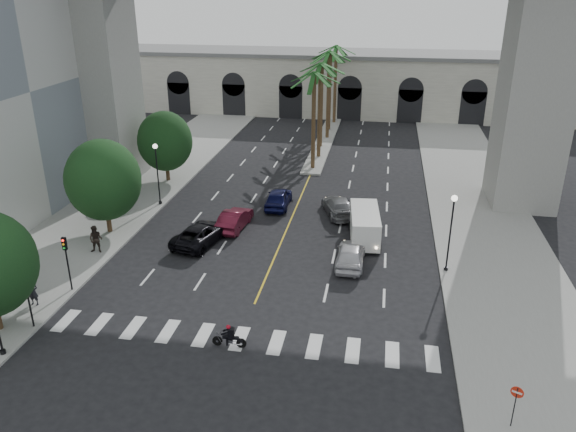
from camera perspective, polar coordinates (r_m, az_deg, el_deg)
The scene contains 27 objects.
ground at distance 31.78m, azimuth -4.26°, elevation -10.78°, with size 140.00×140.00×0.00m, color black.
sidewalk_left at distance 49.30m, azimuth -17.13°, elevation 0.97°, with size 8.00×100.00×0.15m, color gray.
sidewalk_right at distance 44.96m, azimuth 19.54°, elevation -1.47°, with size 8.00×100.00×0.15m, color gray.
median at distance 66.31m, azimuth 3.67°, elevation 7.48°, with size 2.00×24.00×0.20m, color gray.
pier_building at distance 81.98m, azimuth 5.12°, elevation 13.37°, with size 71.00×10.50×8.50m.
palm_a at distance 54.70m, azimuth 2.69°, elevation 13.87°, with size 3.20×3.20×10.30m.
palm_b at distance 58.58m, azimuth 3.31°, elevation 14.72°, with size 3.20×3.20×10.60m.
palm_c at distance 62.61m, azimuth 3.47°, elevation 14.82°, with size 3.20×3.20×10.10m.
palm_d at distance 66.42m, azimuth 4.22°, elevation 15.89°, with size 3.20×3.20×10.90m.
palm_e at distance 70.45m, azimuth 4.35°, elevation 15.90°, with size 3.20×3.20×10.40m.
palm_f at distance 74.35m, azimuth 4.92°, elevation 16.46°, with size 3.20×3.20×10.70m.
street_tree_mid at distance 42.88m, azimuth -18.26°, elevation 3.49°, with size 5.44×5.44×7.21m.
street_tree_far at distance 53.35m, azimuth -12.39°, elevation 7.43°, with size 5.04×5.04×6.68m.
lamp_post_left_far at distance 47.63m, azimuth -13.15°, elevation 4.67°, with size 0.40×0.40×5.35m.
lamp_post_right at distance 36.82m, azimuth 16.23°, elevation -1.06°, with size 0.40×0.40×5.35m.
traffic_signal_near at distance 32.99m, azimuth -25.06°, elevation -6.67°, with size 0.25×0.18×3.65m.
traffic_signal_far at distance 35.90m, azimuth -21.60°, elevation -3.69°, with size 0.25×0.18×3.65m.
motorcycle_rider at distance 29.73m, azimuth -5.91°, elevation -12.11°, with size 1.81×0.49×1.31m.
car_a at distance 37.57m, azimuth 6.37°, elevation -3.87°, with size 1.84×4.57×1.56m, color silver.
car_b at distance 42.99m, azimuth -5.44°, elevation -0.32°, with size 1.59×4.55×1.50m, color #501020.
car_c at distance 40.83m, azimuth -8.87°, elevation -1.81°, with size 2.45×5.32×1.48m, color black.
car_d at distance 45.49m, azimuth 5.16°, elevation 1.00°, with size 2.05×5.04×1.46m, color slate.
car_e at distance 46.91m, azimuth -0.99°, elevation 1.85°, with size 1.87×4.64×1.58m, color #0D103E.
cargo_van at distance 40.89m, azimuth 7.79°, elevation -0.90°, with size 2.56×5.49×2.27m.
pedestrian_a at distance 35.76m, azimuth -24.50°, elevation -6.99°, with size 0.63×0.42×1.73m, color black.
pedestrian_b at distance 40.80m, azimuth -18.94°, elevation -2.25°, with size 0.95×0.74×1.96m, color black.
do_not_enter_sign at distance 26.14m, azimuth 22.14°, elevation -16.82°, with size 0.50×0.24×2.19m.
Camera 1 is at (6.82, -25.62, 17.53)m, focal length 35.00 mm.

